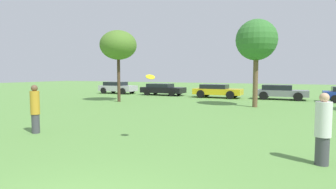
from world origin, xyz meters
TOP-DOWN VIEW (x-y plane):
  - person_thrower at (-5.83, 4.37)m, footprint 0.33×0.33m
  - person_catcher at (3.52, 4.79)m, footprint 0.37×0.37m
  - frisbee at (-1.24, 4.86)m, footprint 0.31×0.28m
  - tree_0 at (-9.67, 15.17)m, footprint 2.85×2.85m
  - tree_1 at (0.50, 16.06)m, footprint 2.66×2.66m
  - parked_car_silver at (-15.01, 22.46)m, footprint 4.14×2.01m
  - parked_car_black at (-9.43, 22.44)m, footprint 4.47×2.03m
  - parked_car_yellow at (-3.60, 21.89)m, footprint 4.35×2.02m
  - parked_car_grey at (1.73, 22.45)m, footprint 4.28×1.97m

SIDE VIEW (x-z plane):
  - parked_car_black at x=-9.43m, z-range 0.04..1.22m
  - parked_car_yellow at x=-3.60m, z-range 0.06..1.28m
  - parked_car_grey at x=1.73m, z-range 0.05..1.29m
  - parked_car_silver at x=-15.01m, z-range 0.04..1.33m
  - person_catcher at x=3.52m, z-range 0.00..1.76m
  - person_thrower at x=-5.83m, z-range 0.02..1.81m
  - frisbee at x=-1.24m, z-range 2.01..2.21m
  - tree_1 at x=0.50m, z-range 1.48..7.21m
  - tree_0 at x=-9.67m, z-range 1.61..7.16m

